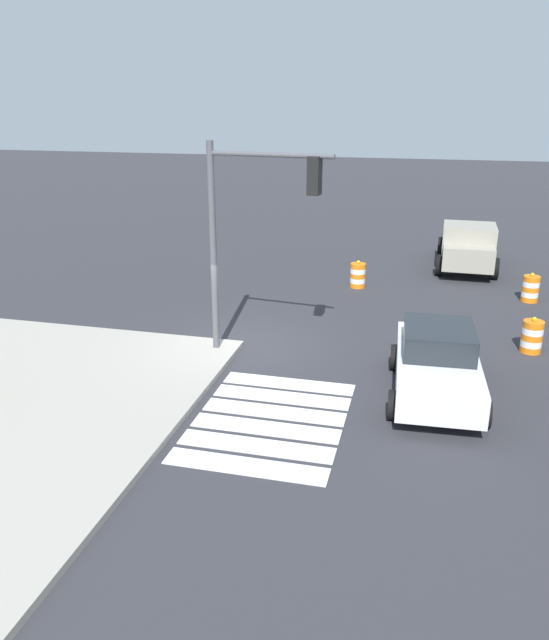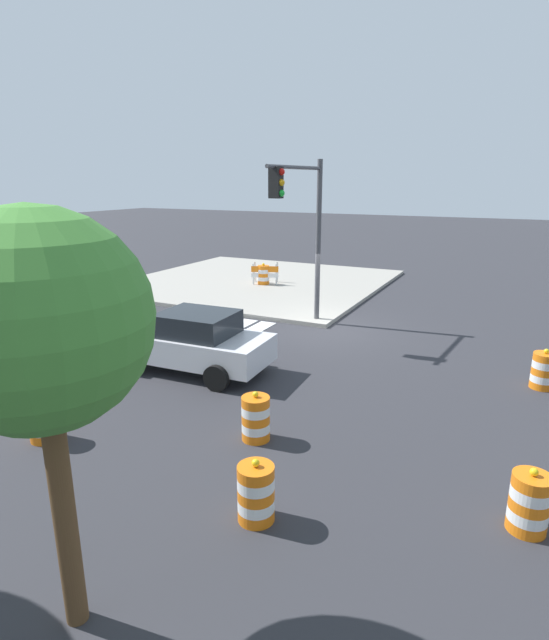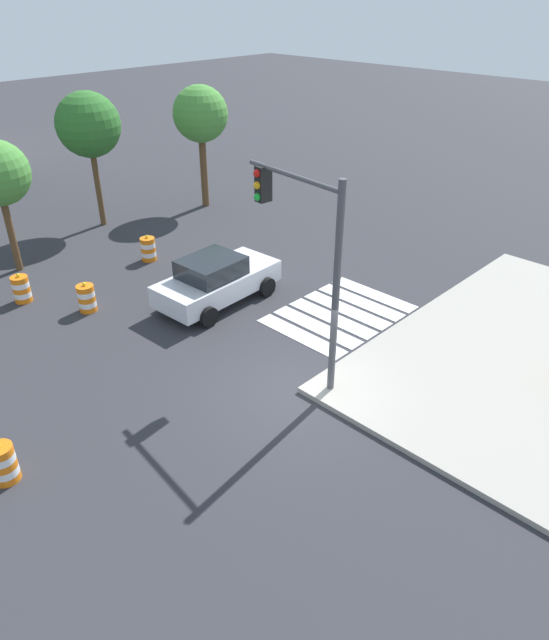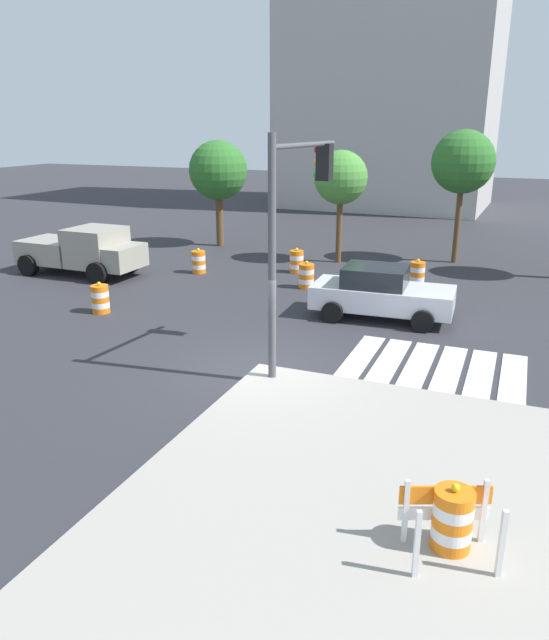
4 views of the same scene
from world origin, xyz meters
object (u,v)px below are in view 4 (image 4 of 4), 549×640
(traffic_barrel_near_corner, at_px, (297,262))
(traffic_barrel_far_curb, at_px, (199,262))
(street_tree_streetside_near, at_px, (341,178))
(pickup_truck, at_px, (85,251))
(street_tree_corner_lot, at_px, (218,171))
(traffic_barrel_crosswalk_end, at_px, (417,274))
(traffic_light_pole, at_px, (295,210))
(street_tree_streetside_far, at_px, (463,162))
(traffic_barrel_median_far, at_px, (100,299))
(traffic_barrel_on_sidewalk, at_px, (452,519))
(traffic_barrel_median_near, at_px, (306,276))
(construction_barricade, at_px, (448,513))
(sports_car, at_px, (381,293))

(traffic_barrel_near_corner, xyz_separation_m, traffic_barrel_far_curb, (-3.65, -1.56, 0.00))
(traffic_barrel_far_curb, bearing_deg, street_tree_streetside_near, 41.05)
(pickup_truck, bearing_deg, street_tree_corner_lot, 73.42)
(traffic_barrel_crosswalk_end, height_order, traffic_light_pole, traffic_light_pole)
(street_tree_streetside_far, height_order, street_tree_corner_lot, street_tree_streetside_far)
(street_tree_corner_lot, bearing_deg, traffic_barrel_median_far, -82.35)
(traffic_barrel_on_sidewalk, height_order, street_tree_streetside_far, street_tree_streetside_far)
(traffic_barrel_crosswalk_end, bearing_deg, traffic_barrel_far_curb, -171.26)
(traffic_barrel_on_sidewalk, bearing_deg, traffic_barrel_median_near, 117.24)
(traffic_barrel_on_sidewalk, xyz_separation_m, traffic_light_pole, (-4.51, 5.79, 3.31))
(traffic_barrel_median_far, bearing_deg, street_tree_corner_lot, 97.65)
(street_tree_streetside_far, bearing_deg, traffic_barrel_crosswalk_end, -100.23)
(construction_barricade, height_order, street_tree_corner_lot, street_tree_corner_lot)
(pickup_truck, distance_m, traffic_barrel_crosswalk_end, 13.00)
(sports_car, distance_m, traffic_light_pole, 5.77)
(pickup_truck, bearing_deg, traffic_light_pole, -28.03)
(traffic_barrel_median_near, xyz_separation_m, construction_barricade, (6.67, -13.13, 0.27))
(traffic_barrel_median_near, distance_m, street_tree_streetside_far, 8.81)
(traffic_barrel_crosswalk_end, bearing_deg, traffic_barrel_on_sidewalk, -78.61)
(traffic_barrel_median_near, height_order, traffic_barrel_median_far, same)
(traffic_barrel_median_near, bearing_deg, street_tree_streetside_near, 91.94)
(sports_car, xyz_separation_m, traffic_barrel_far_curb, (-8.16, 3.13, -0.36))
(pickup_truck, bearing_deg, traffic_barrel_median_near, 8.99)
(street_tree_streetside_near, distance_m, street_tree_corner_lot, 6.63)
(street_tree_streetside_far, bearing_deg, pickup_truck, -149.42)
(traffic_barrel_median_far, bearing_deg, traffic_barrel_median_near, 46.60)
(street_tree_corner_lot, bearing_deg, street_tree_streetside_far, 2.53)
(traffic_barrel_crosswalk_end, xyz_separation_m, traffic_light_pole, (-1.50, -9.18, 3.46))
(traffic_barrel_near_corner, distance_m, street_tree_corner_lot, 7.41)
(street_tree_streetside_near, bearing_deg, sports_car, -64.13)
(traffic_barrel_median_far, xyz_separation_m, street_tree_streetside_far, (9.66, 11.92, 3.79))
(traffic_barrel_crosswalk_end, relative_size, street_tree_corner_lot, 0.20)
(traffic_barrel_near_corner, distance_m, construction_barricade, 17.17)
(pickup_truck, distance_m, traffic_light_pole, 12.88)
(construction_barricade, distance_m, street_tree_streetside_far, 20.08)
(traffic_barrel_near_corner, relative_size, construction_barricade, 0.71)
(traffic_barrel_median_far, relative_size, traffic_barrel_on_sidewalk, 1.00)
(pickup_truck, relative_size, traffic_barrel_near_corner, 5.08)
(traffic_barrel_near_corner, relative_size, traffic_barrel_median_near, 1.00)
(traffic_barrel_median_near, xyz_separation_m, street_tree_streetside_near, (-0.16, 4.64, 3.15))
(street_tree_streetside_far, bearing_deg, traffic_light_pole, -99.59)
(traffic_barrel_far_curb, bearing_deg, construction_barricade, -50.01)
(traffic_barrel_on_sidewalk, bearing_deg, construction_barricade, -142.01)
(sports_car, bearing_deg, street_tree_corner_lot, 139.28)
(sports_car, distance_m, street_tree_corner_lot, 13.45)
(traffic_barrel_near_corner, distance_m, traffic_barrel_median_near, 2.44)
(traffic_barrel_near_corner, bearing_deg, street_tree_corner_lot, 144.57)
(sports_car, height_order, traffic_barrel_median_near, sports_car)
(traffic_barrel_on_sidewalk, bearing_deg, traffic_barrel_crosswalk_end, 101.39)
(traffic_barrel_crosswalk_end, bearing_deg, traffic_barrel_median_far, -140.46)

